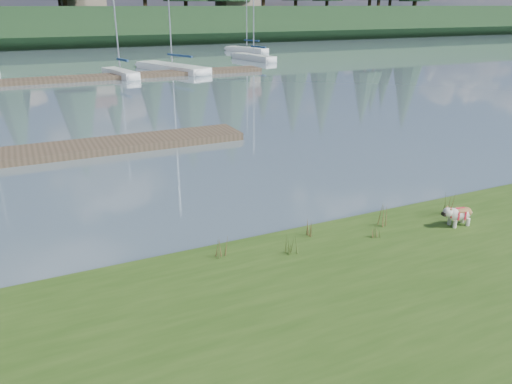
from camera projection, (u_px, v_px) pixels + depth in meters
ground at (81, 80)px, 38.47m from camera, size 200.00×200.00×0.00m
bank at (369, 359)px, 7.92m from camera, size 60.00×9.00×0.35m
ridge at (42, 26)px, 74.01m from camera, size 200.00×20.00×5.00m
bulldog at (459, 213)px, 12.18m from camera, size 0.86×0.41×0.51m
dock_near at (41, 153)px, 19.04m from camera, size 16.00×2.00×0.30m
dock_far at (107, 77)px, 39.21m from camera, size 26.00×2.20×0.30m
sailboat_bg_2 at (118, 72)px, 40.45m from camera, size 2.27×5.90×8.94m
sailboat_bg_3 at (167, 66)px, 44.26m from camera, size 5.01×9.74×14.00m
sailboat_bg_4 at (250, 57)px, 52.72m from camera, size 2.69×7.05×10.32m
sailboat_bg_5 at (243, 49)px, 61.86m from camera, size 3.80×6.95×10.03m
weed_0 at (291, 244)px, 10.84m from camera, size 0.17×0.14×0.50m
weed_1 at (310, 228)px, 11.66m from camera, size 0.17×0.14×0.46m
weed_2 at (382, 216)px, 12.19m from camera, size 0.17×0.14×0.59m
weed_3 at (221, 247)px, 10.72m from camera, size 0.17×0.14×0.51m
weed_4 at (377, 232)px, 11.56m from camera, size 0.17×0.14×0.36m
weed_5 at (449, 205)px, 12.87m from camera, size 0.17×0.14×0.58m
mud_lip at (253, 249)px, 11.68m from camera, size 60.00×0.50×0.14m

